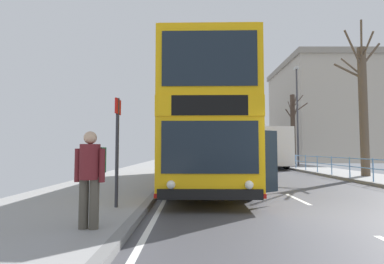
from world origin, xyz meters
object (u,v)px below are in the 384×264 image
bare_tree_far_01 (293,128)px  pedestrian_with_backpack (90,171)px  bus_stop_sign_near (117,139)px  background_building_00 (323,112)px  background_bus_far_lane (259,147)px  double_decker_bus_main (204,128)px  bare_tree_far_00 (362,105)px  street_lamp_far_side (297,109)px  bare_tree_far_02 (257,135)px

bare_tree_far_01 → pedestrian_with_backpack: bearing=-116.4°
bus_stop_sign_near → background_building_00: 38.60m
background_building_00 → background_bus_far_lane: bearing=-131.1°
double_decker_bus_main → pedestrian_with_backpack: bearing=-107.0°
bus_stop_sign_near → bare_tree_far_01: bearing=61.6°
bare_tree_far_00 → bare_tree_far_01: (0.77, 12.86, -0.22)m
background_bus_far_lane → street_lamp_far_side: 4.62m
pedestrian_with_backpack → background_building_00: size_ratio=0.11×
bus_stop_sign_near → street_lamp_far_side: 20.66m
double_decker_bus_main → background_building_00: size_ratio=0.80×
pedestrian_with_backpack → background_bus_far_lane: bearing=69.8°
double_decker_bus_main → bare_tree_far_00: (8.39, 2.78, 1.41)m
pedestrian_with_backpack → bus_stop_sign_near: bearing=90.7°
double_decker_bus_main → street_lamp_far_side: 14.75m
bare_tree_far_01 → bus_stop_sign_near: bearing=-118.4°
bare_tree_far_01 → bare_tree_far_02: (-0.77, 12.18, 0.00)m
street_lamp_far_side → bus_stop_sign_near: bearing=-121.1°
bus_stop_sign_near → background_bus_far_lane: bearing=68.0°
bare_tree_far_02 → background_building_00: 9.45m
pedestrian_with_backpack → street_lamp_far_side: 22.33m
bus_stop_sign_near → bare_tree_far_00: bearing=37.9°
background_bus_far_lane → street_lamp_far_side: (2.74, -1.90, 3.19)m
pedestrian_with_backpack → street_lamp_far_side: size_ratio=0.20×
street_lamp_far_side → bare_tree_far_00: size_ratio=1.11×
pedestrian_with_backpack → bare_tree_far_01: size_ratio=0.25×
background_bus_far_lane → bare_tree_far_01: bearing=26.2°
bare_tree_far_00 → bare_tree_far_02: (-0.00, 25.04, -0.22)m
background_building_00 → bare_tree_far_00: bearing=-110.0°
double_decker_bus_main → background_bus_far_lane: 14.93m
bare_tree_far_01 → bare_tree_far_00: bearing=-93.4°
background_bus_far_lane → street_lamp_far_side: bearing=-34.7°
background_building_00 → double_decker_bus_main: bearing=-122.3°
bare_tree_far_00 → street_lamp_far_side: bearing=90.8°
pedestrian_with_backpack → bare_tree_far_01: bearing=63.6°
bare_tree_far_00 → background_building_00: size_ratio=0.52×
background_bus_far_lane → bare_tree_far_00: (2.86, -11.07, 2.07)m
background_bus_far_lane → bare_tree_far_00: 11.62m
pedestrian_with_backpack → bare_tree_far_00: size_ratio=0.22×
bare_tree_far_01 → background_building_00: 14.61m
bare_tree_far_01 → background_bus_far_lane: bearing=-153.8°
background_bus_far_lane → pedestrian_with_backpack: background_bus_far_lane is taller
bare_tree_far_01 → street_lamp_far_side: bearing=-103.6°
bare_tree_far_00 → double_decker_bus_main: bearing=-161.6°
bus_stop_sign_near → bare_tree_far_02: (10.68, 33.34, 1.87)m
background_bus_far_lane → pedestrian_with_backpack: size_ratio=6.55×
double_decker_bus_main → bare_tree_far_01: bare_tree_far_01 is taller
bare_tree_far_02 → background_building_00: (8.94, -0.45, 3.04)m
background_bus_far_lane → bare_tree_far_02: bearing=78.4°
background_bus_far_lane → street_lamp_far_side: street_lamp_far_side is taller
bare_tree_far_02 → background_building_00: bearing=-2.9°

